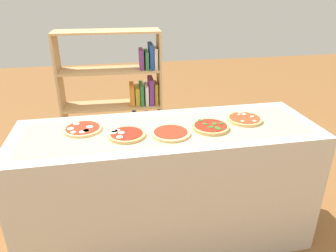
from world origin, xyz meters
name	(u,v)px	position (x,y,z in m)	size (l,w,h in m)	color
ground_plane	(168,235)	(0.00, 0.00, 0.00)	(12.00, 12.00, 0.00)	brown
counter	(168,186)	(0.00, 0.00, 0.45)	(2.01, 0.68, 0.91)	beige
parchment_paper	(168,129)	(0.00, 0.00, 0.91)	(1.86, 0.48, 0.00)	tan
pizza_mozzarella_0	(83,129)	(-0.55, 0.08, 0.92)	(0.25, 0.25, 0.02)	#E5C17F
pizza_mozzarella_1	(126,135)	(-0.28, -0.06, 0.92)	(0.24, 0.24, 0.03)	#DBB26B
pizza_plain_2	(171,133)	(0.00, -0.09, 0.92)	(0.25, 0.25, 0.02)	#E5C17F
pizza_spinach_3	(211,127)	(0.27, -0.05, 0.92)	(0.24, 0.24, 0.03)	#DBB26B
pizza_mushroom_4	(245,119)	(0.55, 0.03, 0.92)	(0.24, 0.24, 0.03)	#DBB26B
bookshelf	(127,107)	(-0.21, 1.07, 0.68)	(0.95, 0.32, 1.41)	tan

